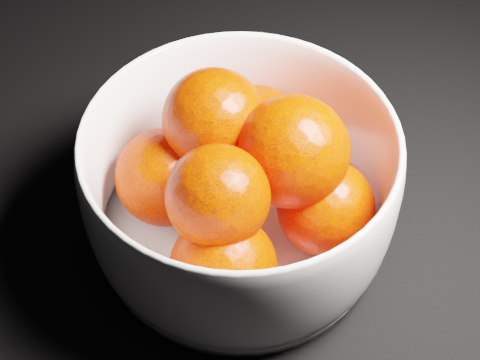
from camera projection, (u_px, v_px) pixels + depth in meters
name	position (u px, v px, depth m)	size (l,w,h in m)	color
bowl	(240.00, 185.00, 0.49)	(0.23, 0.23, 0.11)	white
orange_pile	(243.00, 174.00, 0.48)	(0.17, 0.18, 0.12)	red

